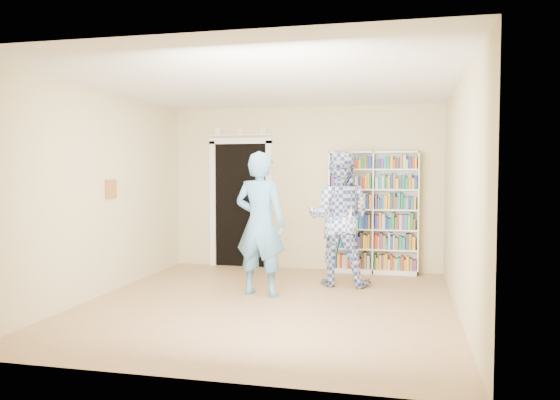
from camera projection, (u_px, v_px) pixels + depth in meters
floor at (268, 304)px, 6.74m from camera, size 5.00×5.00×0.00m
ceiling at (268, 83)px, 6.59m from camera, size 5.00×5.00×0.00m
wall_back at (304, 188)px, 9.10m from camera, size 4.50×0.00×4.50m
wall_left at (102, 193)px, 7.16m from camera, size 0.00×5.00×5.00m
wall_right at (460, 197)px, 6.17m from camera, size 0.00×5.00×5.00m
bookshelf at (373, 212)px, 8.71m from camera, size 1.42×0.27×1.95m
doorway at (241, 198)px, 9.33m from camera, size 1.10×0.08×2.43m
wall_art at (111, 189)px, 7.35m from camera, size 0.03×0.25×0.25m
man_blue at (260, 224)px, 7.17m from camera, size 0.75×0.54×1.90m
man_plaid at (339, 218)px, 7.81m from camera, size 0.99×0.80×1.93m
paper_sheet at (344, 213)px, 7.55m from camera, size 0.21×0.08×0.31m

